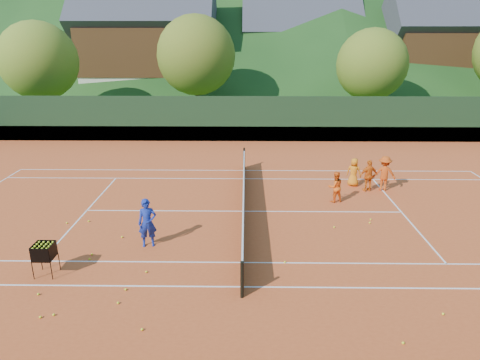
{
  "coord_description": "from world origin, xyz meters",
  "views": [
    {
      "loc": [
        0.08,
        -16.02,
        6.86
      ],
      "look_at": [
        -0.14,
        0.0,
        1.36
      ],
      "focal_mm": 32.0,
      "sensor_mm": 36.0,
      "label": 1
    }
  ],
  "objects_px": {
    "coach": "(147,223)",
    "chalet_right": "(440,50)",
    "ball_hopper": "(44,252)",
    "student_b": "(369,176)",
    "student_c": "(354,172)",
    "student_d": "(384,173)",
    "chalet_left": "(149,46)",
    "student_a": "(335,187)",
    "tennis_net": "(243,200)",
    "chalet_mid": "(299,51)"
  },
  "relations": [
    {
      "from": "student_c",
      "to": "tennis_net",
      "type": "bearing_deg",
      "value": 54.66
    },
    {
      "from": "student_c",
      "to": "student_a",
      "type": "bearing_deg",
      "value": 81.24
    },
    {
      "from": "student_c",
      "to": "chalet_left",
      "type": "bearing_deg",
      "value": -37.39
    },
    {
      "from": "ball_hopper",
      "to": "chalet_right",
      "type": "distance_m",
      "value": 43.65
    },
    {
      "from": "ball_hopper",
      "to": "chalet_right",
      "type": "bearing_deg",
      "value": 53.46
    },
    {
      "from": "student_b",
      "to": "ball_hopper",
      "type": "xyz_separation_m",
      "value": [
        -11.53,
        -7.35,
        0.01
      ]
    },
    {
      "from": "chalet_mid",
      "to": "chalet_right",
      "type": "xyz_separation_m",
      "value": [
        14.0,
        -4.0,
        0.27
      ]
    },
    {
      "from": "student_a",
      "to": "student_d",
      "type": "relative_size",
      "value": 0.83
    },
    {
      "from": "student_c",
      "to": "chalet_left",
      "type": "xyz_separation_m",
      "value": [
        -15.17,
        26.83,
        4.95
      ]
    },
    {
      "from": "student_a",
      "to": "chalet_left",
      "type": "relative_size",
      "value": 0.1
    },
    {
      "from": "student_c",
      "to": "coach",
      "type": "bearing_deg",
      "value": 59.56
    },
    {
      "from": "student_a",
      "to": "chalet_right",
      "type": "distance_m",
      "value": 33.37
    },
    {
      "from": "student_a",
      "to": "chalet_right",
      "type": "relative_size",
      "value": 0.11
    },
    {
      "from": "coach",
      "to": "student_a",
      "type": "relative_size",
      "value": 1.25
    },
    {
      "from": "student_a",
      "to": "chalet_left",
      "type": "bearing_deg",
      "value": -80.04
    },
    {
      "from": "tennis_net",
      "to": "ball_hopper",
      "type": "distance_m",
      "value": 7.63
    },
    {
      "from": "coach",
      "to": "student_b",
      "type": "bearing_deg",
      "value": 19.69
    },
    {
      "from": "student_b",
      "to": "chalet_mid",
      "type": "bearing_deg",
      "value": -102.28
    },
    {
      "from": "ball_hopper",
      "to": "chalet_left",
      "type": "height_order",
      "value": "chalet_left"
    },
    {
      "from": "coach",
      "to": "ball_hopper",
      "type": "distance_m",
      "value": 3.25
    },
    {
      "from": "student_b",
      "to": "student_c",
      "type": "distance_m",
      "value": 0.87
    },
    {
      "from": "student_d",
      "to": "chalet_mid",
      "type": "bearing_deg",
      "value": -80.94
    },
    {
      "from": "student_a",
      "to": "tennis_net",
      "type": "relative_size",
      "value": 0.11
    },
    {
      "from": "student_d",
      "to": "chalet_right",
      "type": "bearing_deg",
      "value": -108.07
    },
    {
      "from": "student_a",
      "to": "chalet_right",
      "type": "height_order",
      "value": "chalet_right"
    },
    {
      "from": "student_a",
      "to": "student_b",
      "type": "relative_size",
      "value": 0.91
    },
    {
      "from": "tennis_net",
      "to": "chalet_right",
      "type": "xyz_separation_m",
      "value": [
        20.0,
        30.0,
        4.74
      ]
    },
    {
      "from": "coach",
      "to": "chalet_mid",
      "type": "xyz_separation_m",
      "value": [
        9.2,
        37.01,
        4.13
      ]
    },
    {
      "from": "student_c",
      "to": "ball_hopper",
      "type": "height_order",
      "value": "student_c"
    },
    {
      "from": "student_a",
      "to": "chalet_mid",
      "type": "xyz_separation_m",
      "value": [
        2.1,
        32.87,
        4.3
      ]
    },
    {
      "from": "chalet_right",
      "to": "student_c",
      "type": "bearing_deg",
      "value": -118.93
    },
    {
      "from": "student_d",
      "to": "ball_hopper",
      "type": "relative_size",
      "value": 1.62
    },
    {
      "from": "chalet_left",
      "to": "chalet_mid",
      "type": "height_order",
      "value": "chalet_left"
    },
    {
      "from": "student_d",
      "to": "chalet_left",
      "type": "distance_m",
      "value": 32.3
    },
    {
      "from": "student_b",
      "to": "chalet_right",
      "type": "height_order",
      "value": "chalet_right"
    },
    {
      "from": "coach",
      "to": "chalet_right",
      "type": "bearing_deg",
      "value": 42.95
    },
    {
      "from": "chalet_mid",
      "to": "chalet_right",
      "type": "relative_size",
      "value": 1.06
    },
    {
      "from": "student_c",
      "to": "student_d",
      "type": "distance_m",
      "value": 1.37
    },
    {
      "from": "student_a",
      "to": "student_c",
      "type": "xyz_separation_m",
      "value": [
        1.27,
        2.04,
        0.0
      ]
    },
    {
      "from": "student_d",
      "to": "student_a",
      "type": "bearing_deg",
      "value": 38.67
    },
    {
      "from": "ball_hopper",
      "to": "tennis_net",
      "type": "bearing_deg",
      "value": 39.85
    },
    {
      "from": "ball_hopper",
      "to": "chalet_left",
      "type": "relative_size",
      "value": 0.07
    },
    {
      "from": "student_b",
      "to": "student_c",
      "type": "bearing_deg",
      "value": -66.42
    },
    {
      "from": "coach",
      "to": "ball_hopper",
      "type": "bearing_deg",
      "value": -156.65
    },
    {
      "from": "tennis_net",
      "to": "ball_hopper",
      "type": "relative_size",
      "value": 12.07
    },
    {
      "from": "chalet_left",
      "to": "chalet_right",
      "type": "bearing_deg",
      "value": 0.0
    },
    {
      "from": "ball_hopper",
      "to": "student_b",
      "type": "bearing_deg",
      "value": 32.51
    },
    {
      "from": "student_c",
      "to": "chalet_mid",
      "type": "distance_m",
      "value": 31.14
    },
    {
      "from": "ball_hopper",
      "to": "chalet_left",
      "type": "bearing_deg",
      "value": 96.78
    },
    {
      "from": "ball_hopper",
      "to": "student_d",
      "type": "bearing_deg",
      "value": 31.4
    }
  ]
}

